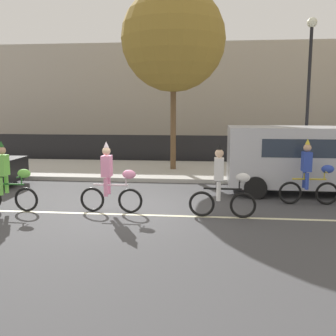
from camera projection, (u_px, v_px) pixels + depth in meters
name	position (u px, v px, depth m)	size (l,w,h in m)	color
ground_plane	(129.00, 210.00, 10.87)	(80.00, 80.00, 0.00)	#424244
road_centre_line	(125.00, 214.00, 10.37)	(36.00, 0.14, 0.01)	beige
sidewalk_curb	(159.00, 170.00, 17.24)	(60.00, 5.00, 0.15)	#ADAAA3
fence_line	(166.00, 149.00, 20.00)	(40.00, 0.08, 1.40)	black
building_backdrop	(184.00, 99.00, 28.01)	(28.00, 8.00, 6.71)	#B2A899
parade_cyclist_lime	(7.00, 181.00, 10.61)	(1.72, 0.50, 1.92)	black
parade_cyclist_pink	(111.00, 182.00, 10.48)	(1.72, 0.50, 1.92)	black
parade_cyclist_zebra	(223.00, 185.00, 9.99)	(1.72, 0.50, 1.92)	black
parade_cyclist_cobalt	(310.00, 176.00, 11.33)	(1.72, 0.50, 1.92)	black
parked_van_silver	(308.00, 155.00, 12.76)	(5.00, 2.22, 2.18)	silver
street_lamp_post	(309.00, 75.00, 14.42)	(0.36, 0.36, 5.86)	black
street_tree_near_lamp	(173.00, 39.00, 16.27)	(4.33, 4.33, 7.62)	brown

